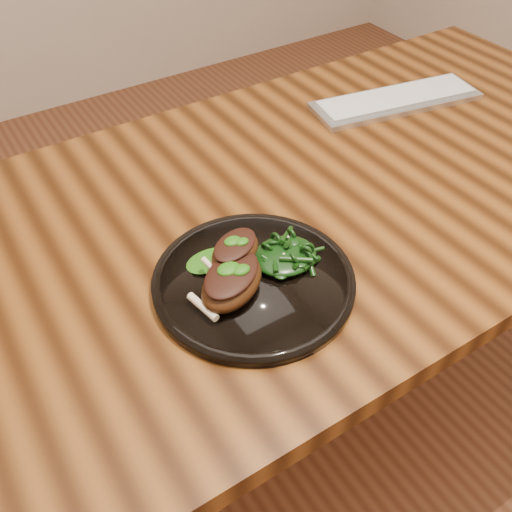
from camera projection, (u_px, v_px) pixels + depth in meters
The scene contains 7 objects.
desk at pixel (307, 224), 1.09m from camera, with size 1.60×0.80×0.75m.
plate at pixel (254, 281), 0.85m from camera, with size 0.30×0.30×0.02m.
lamb_chop_front at pixel (231, 281), 0.81m from camera, with size 0.14×0.13×0.05m.
lamb_chop_back at pixel (235, 250), 0.84m from camera, with size 0.11×0.09×0.04m.
herb_smear at pixel (210, 260), 0.87m from camera, with size 0.08×0.05×0.00m, color #124A07.
greens_heap at pixel (285, 253), 0.86m from camera, with size 0.10×0.09×0.04m.
keyboard at pixel (396, 100), 1.27m from camera, with size 0.40×0.18×0.02m.
Camera 1 is at (-0.53, -0.66, 1.37)m, focal length 40.00 mm.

